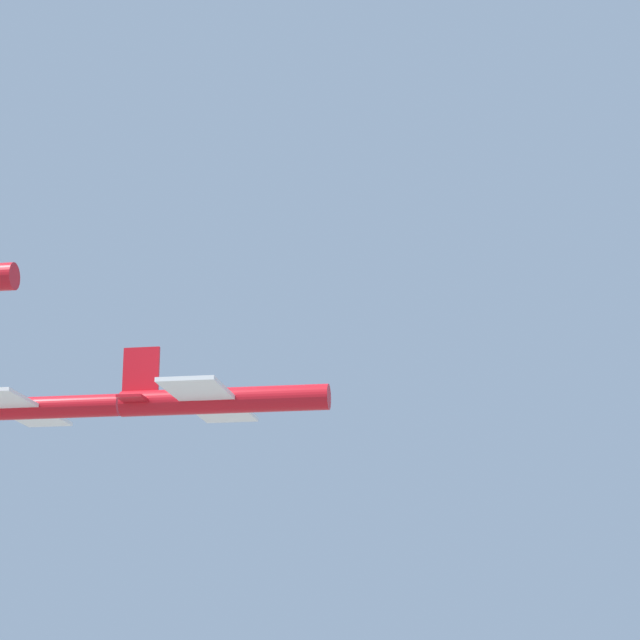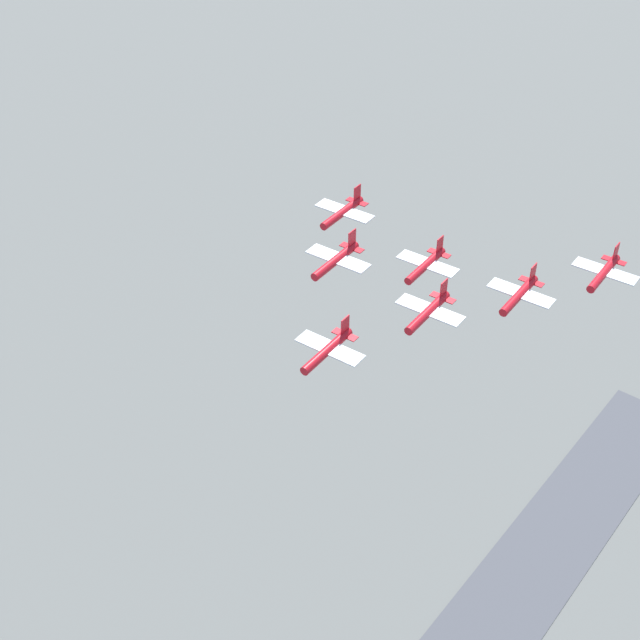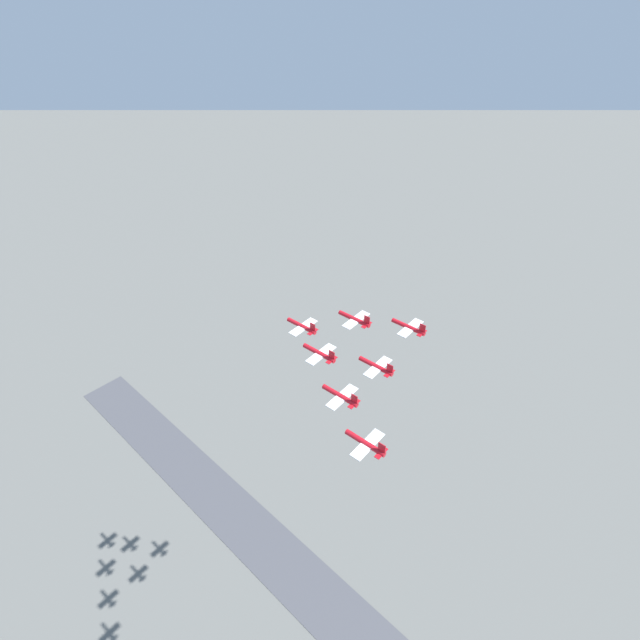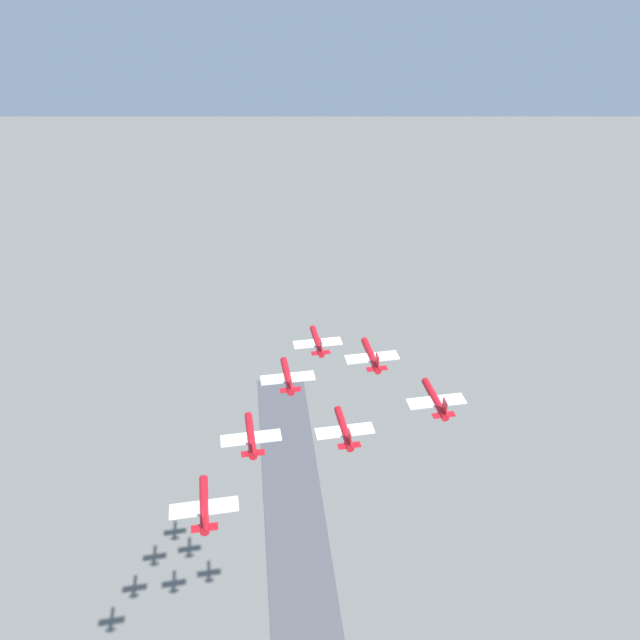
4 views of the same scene
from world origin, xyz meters
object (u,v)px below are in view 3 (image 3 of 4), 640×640
at_px(jet_0, 303,326).
at_px(jet_1, 320,354).
at_px(jet_6, 367,444).
at_px(jet_5, 410,327).
at_px(jet_4, 377,367).
at_px(jet_2, 355,319).
at_px(jet_3, 341,396).

distance_m(jet_0, jet_1, 15.69).
height_order(jet_1, jet_6, jet_1).
relative_size(jet_5, jet_6, 1.00).
bearing_deg(jet_4, jet_2, 59.53).
bearing_deg(jet_2, jet_6, -139.64).
xyz_separation_m(jet_3, jet_6, (-14.60, 5.47, -0.42)).
relative_size(jet_1, jet_3, 1.00).
relative_size(jet_1, jet_6, 1.00).
relative_size(jet_2, jet_3, 1.00).
bearing_deg(jet_3, jet_6, -120.47).
bearing_deg(jet_1, jet_4, -59.53).
relative_size(jet_3, jet_6, 1.00).
relative_size(jet_2, jet_5, 1.00).
xyz_separation_m(jet_0, jet_5, (-23.75, -20.21, 3.44)).
bearing_deg(jet_6, jet_3, 59.53).
distance_m(jet_4, jet_6, 27.27).
distance_m(jet_1, jet_4, 15.79).
xyz_separation_m(jet_3, jet_5, (5.46, -31.15, 3.33)).
distance_m(jet_1, jet_6, 31.26).
bearing_deg(jet_5, jet_6, -161.22).
height_order(jet_1, jet_2, jet_2).
distance_m(jet_5, jet_6, 41.92).
height_order(jet_0, jet_3, jet_3).
height_order(jet_3, jet_4, jet_3).
relative_size(jet_0, jet_4, 1.00).
bearing_deg(jet_1, jet_3, -120.47).
bearing_deg(jet_1, jet_2, -0.00).
xyz_separation_m(jet_2, jet_5, (-11.88, -10.11, -0.99)).
height_order(jet_0, jet_1, jet_1).
height_order(jet_3, jet_5, jet_5).
relative_size(jet_1, jet_2, 1.00).
bearing_deg(jet_2, jet_1, 180.00).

